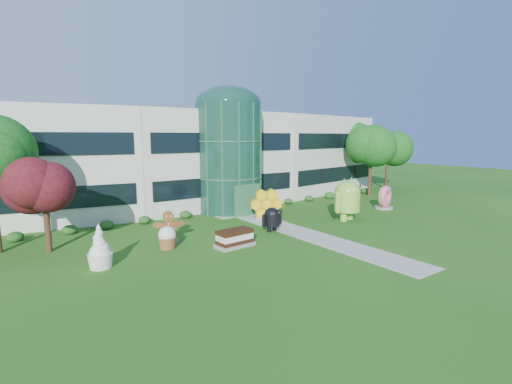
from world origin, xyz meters
TOP-DOWN VIEW (x-y plane):
  - ground at (0.00, 0.00)m, footprint 140.00×140.00m
  - building at (0.00, 18.00)m, footprint 46.00×15.00m
  - atrium at (0.00, 12.00)m, footprint 6.00×6.00m
  - walkway at (0.00, 2.00)m, footprint 2.40×20.00m
  - tree_red at (-15.50, 7.50)m, footprint 4.00×4.00m
  - trees_backdrop at (0.00, 13.00)m, footprint 52.00×8.00m
  - android_green at (5.88, 2.83)m, footprint 3.78×2.88m
  - android_black at (-1.47, 3.51)m, footprint 1.86×1.26m
  - donut at (12.66, 4.11)m, footprint 2.39×1.58m
  - gingerbread at (-8.68, 5.39)m, footprint 2.41×1.42m
  - ice_cream_sandwich at (-5.71, 1.87)m, footprint 2.58×1.45m
  - honeycomb at (0.73, 7.18)m, footprint 3.12×2.06m
  - froyo at (-13.60, 2.73)m, footprint 1.84×1.84m
  - cupcake at (-9.37, 3.96)m, footprint 1.53×1.53m

SIDE VIEW (x-z plane):
  - ground at x=0.00m, z-range 0.00..0.00m
  - walkway at x=0.00m, z-range 0.00..0.04m
  - ice_cream_sandwich at x=-5.71m, z-range 0.00..1.11m
  - cupcake at x=-9.37m, z-range 0.00..1.42m
  - gingerbread at x=-8.68m, z-range 0.00..2.09m
  - android_black at x=-1.47m, z-range 0.00..2.09m
  - donut at x=12.66m, z-range 0.00..2.27m
  - honeycomb at x=0.73m, z-range 0.00..2.31m
  - froyo at x=-13.60m, z-range 0.00..2.38m
  - android_green at x=5.88m, z-range 0.00..3.88m
  - tree_red at x=-15.50m, z-range 0.00..6.00m
  - trees_backdrop at x=0.00m, z-range 0.00..8.40m
  - building at x=0.00m, z-range 0.00..9.30m
  - atrium at x=0.00m, z-range 0.00..9.80m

